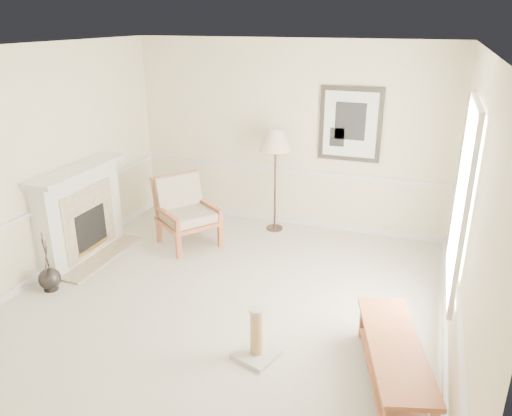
{
  "coord_description": "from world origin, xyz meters",
  "views": [
    {
      "loc": [
        2.08,
        -4.62,
        3.19
      ],
      "look_at": [
        0.19,
        0.7,
        1.01
      ],
      "focal_mm": 35.0,
      "sensor_mm": 36.0,
      "label": 1
    }
  ],
  "objects": [
    {
      "name": "floor_vase",
      "position": [
        -2.15,
        -0.35,
        0.15
      ],
      "size": [
        0.27,
        0.27,
        0.79
      ],
      "rotation": [
        0.0,
        0.0,
        -0.09
      ],
      "color": "black",
      "rests_on": "ground"
    },
    {
      "name": "scratching_post",
      "position": [
        0.7,
        -0.73,
        0.17
      ],
      "size": [
        0.49,
        0.49,
        0.55
      ],
      "rotation": [
        0.0,
        0.0,
        -0.31
      ],
      "color": "beige",
      "rests_on": "ground"
    },
    {
      "name": "fireplace",
      "position": [
        -2.34,
        0.6,
        0.64
      ],
      "size": [
        0.64,
        1.64,
        1.31
      ],
      "color": "white",
      "rests_on": "ground"
    },
    {
      "name": "floor_lamp",
      "position": [
        -0.1,
        2.4,
        1.41
      ],
      "size": [
        0.61,
        0.61,
        1.62
      ],
      "rotation": [
        0.0,
        0.0,
        0.23
      ],
      "color": "black",
      "rests_on": "ground"
    },
    {
      "name": "bench",
      "position": [
        2.01,
        -0.69,
        0.3
      ],
      "size": [
        0.88,
        1.64,
        0.45
      ],
      "rotation": [
        0.0,
        0.0,
        0.27
      ],
      "color": "#985431",
      "rests_on": "ground"
    },
    {
      "name": "room",
      "position": [
        0.14,
        0.08,
        1.87
      ],
      "size": [
        5.04,
        5.54,
        2.92
      ],
      "color": "#F3E8BE",
      "rests_on": "ground"
    },
    {
      "name": "armchair",
      "position": [
        -1.21,
        1.49,
        0.54
      ],
      "size": [
        1.11,
        1.09,
        1.01
      ],
      "rotation": [
        0.0,
        0.0,
        0.94
      ],
      "color": "#985431",
      "rests_on": "ground"
    },
    {
      "name": "ground",
      "position": [
        0.0,
        0.0,
        0.0
      ],
      "size": [
        5.5,
        5.5,
        0.0
      ],
      "primitive_type": "plane",
      "color": "silver",
      "rests_on": "ground"
    }
  ]
}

